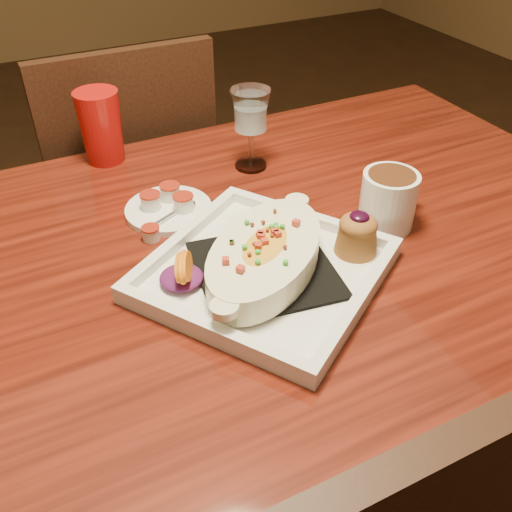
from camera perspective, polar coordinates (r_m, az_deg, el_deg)
name	(u,v)px	position (r m, az deg, el deg)	size (l,w,h in m)	color
floor	(234,500)	(1.50, -2.18, -23.24)	(7.00, 7.00, 0.00)	black
table	(225,299)	(0.98, -3.07, -4.34)	(1.50, 0.90, 0.75)	maroon
chair_far	(131,198)	(1.56, -12.41, 5.72)	(0.42, 0.42, 0.93)	black
plate	(270,260)	(0.86, 1.44, -0.40)	(0.45, 0.45, 0.08)	white
coffee_mug	(390,197)	(0.98, 13.21, 5.72)	(0.13, 0.09, 0.10)	white
goblet	(251,115)	(1.11, -0.54, 13.94)	(0.08, 0.08, 0.16)	silver
saucer	(168,207)	(1.02, -8.77, 4.87)	(0.15, 0.15, 0.10)	white
creamer_loose	(151,233)	(0.96, -10.47, 2.27)	(0.03, 0.03, 0.02)	white
red_tumbler	(101,127)	(1.20, -15.24, 12.34)	(0.09, 0.09, 0.14)	#BA100D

